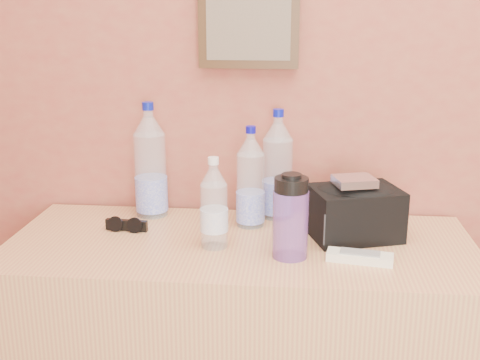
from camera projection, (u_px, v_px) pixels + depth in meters
The scene contains 10 objects.
picture_frame at pixel (249, 26), 1.78m from camera, with size 0.30×0.03×0.25m, color #382311, non-canonical shape.
pet_large_a at pixel (150, 166), 1.86m from camera, with size 0.10×0.10×0.36m.
pet_large_b at pixel (277, 170), 1.85m from camera, with size 0.09×0.09×0.34m.
pet_large_c at pixel (250, 182), 1.78m from camera, with size 0.08×0.08×0.30m.
pet_small at pixel (214, 208), 1.62m from camera, with size 0.07×0.07×0.25m.
nalgene_bottle at pixel (291, 217), 1.56m from camera, with size 0.09×0.09×0.23m.
sunglasses at pixel (127, 225), 1.77m from camera, with size 0.13×0.05×0.03m, color black, non-canonical shape.
ac_remote at pixel (360, 257), 1.55m from camera, with size 0.17×0.05×0.02m, color beige.
toiletry_bag at pixel (355, 210), 1.70m from camera, with size 0.24×0.17×0.16m, color black, non-canonical shape.
foil_packet at pixel (354, 181), 1.65m from camera, with size 0.11×0.09×0.02m, color white.
Camera 1 is at (-0.33, 0.14, 1.45)m, focal length 45.00 mm.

